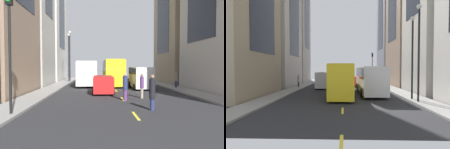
{
  "view_description": "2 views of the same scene",
  "coord_description": "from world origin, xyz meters",
  "views": [
    {
      "loc": [
        -2.11,
        -26.38,
        2.69
      ],
      "look_at": [
        -0.2,
        0.21,
        1.67
      ],
      "focal_mm": 34.33,
      "sensor_mm": 36.0,
      "label": 1
    },
    {
      "loc": [
        -0.11,
        28.46,
        3.08
      ],
      "look_at": [
        0.71,
        3.86,
        2.35
      ],
      "focal_mm": 29.4,
      "sensor_mm": 36.0,
      "label": 2
    }
  ],
  "objects": [
    {
      "name": "streetcar_yellow",
      "position": [
        0.2,
        5.82,
        2.12
      ],
      "size": [
        2.7,
        13.5,
        3.59
      ],
      "color": "yellow",
      "rests_on": "ground"
    },
    {
      "name": "car_red_0",
      "position": [
        -1.48,
        -5.16,
        1.02
      ],
      "size": [
        2.08,
        4.19,
        1.72
      ],
      "color": "red",
      "rests_on": "ground"
    },
    {
      "name": "delivery_van_white",
      "position": [
        3.16,
        -0.87,
        1.51
      ],
      "size": [
        2.25,
        5.49,
        2.58
      ],
      "color": "white",
      "rests_on": "ground"
    },
    {
      "name": "pedestrian_walking_far",
      "position": [
        0.12,
        -9.83,
        1.14
      ],
      "size": [
        0.38,
        0.38,
        2.16
      ],
      "rotation": [
        0.0,
        0.0,
        1.61
      ],
      "color": "#593372",
      "rests_on": "ground"
    },
    {
      "name": "building_east_1",
      "position": [
        13.46,
        -4.39,
        12.03
      ],
      "size": [
        9.46,
        11.02,
        24.05
      ],
      "color": "beige",
      "rests_on": "ground"
    },
    {
      "name": "lane_stripe_0",
      "position": [
        0.0,
        -21.0,
        0.01
      ],
      "size": [
        0.16,
        2.0,
        0.01
      ],
      "primitive_type": "cube",
      "color": "yellow",
      "rests_on": "ground"
    },
    {
      "name": "lane_stripe_2",
      "position": [
        0.0,
        -9.0,
        0.01
      ],
      "size": [
        0.16,
        2.0,
        0.01
      ],
      "primitive_type": "cube",
      "color": "yellow",
      "rests_on": "ground"
    },
    {
      "name": "streetlamp_near",
      "position": [
        -6.81,
        11.76,
        5.35
      ],
      "size": [
        0.44,
        0.44,
        8.71
      ],
      "color": "black",
      "rests_on": "ground"
    },
    {
      "name": "streetlamp_far",
      "position": [
        -6.81,
        10.22,
        5.0
      ],
      "size": [
        0.44,
        0.44,
        8.05
      ],
      "color": "black",
      "rests_on": "ground"
    },
    {
      "name": "building_west_0",
      "position": [
        -13.25,
        -15.9,
        17.33
      ],
      "size": [
        9.03,
        9.42,
        34.66
      ],
      "color": "slate",
      "rests_on": "ground"
    },
    {
      "name": "lane_stripe_7",
      "position": [
        0.0,
        21.0,
        0.01
      ],
      "size": [
        0.16,
        2.0,
        0.01
      ],
      "primitive_type": "cube",
      "color": "yellow",
      "rests_on": "ground"
    },
    {
      "name": "building_east_0",
      "position": [
        12.28,
        -15.54,
        17.91
      ],
      "size": [
        7.08,
        9.0,
        35.82
      ],
      "color": "#B7B2A8",
      "rests_on": "ground"
    },
    {
      "name": "sidewalk_east",
      "position": [
        7.44,
        0.0,
        0.07
      ],
      "size": [
        2.27,
        44.0,
        0.15
      ],
      "primitive_type": "cube",
      "color": "gray",
      "rests_on": "ground"
    },
    {
      "name": "lane_stripe_1",
      "position": [
        0.0,
        -15.0,
        0.01
      ],
      "size": [
        0.16,
        2.0,
        0.01
      ],
      "primitive_type": "cube",
      "color": "yellow",
      "rests_on": "ground"
    },
    {
      "name": "pedestrian_crossing_mid",
      "position": [
        7.4,
        -1.39,
        1.22
      ],
      "size": [
        0.36,
        0.36,
        2.03
      ],
      "rotation": [
        0.0,
        0.0,
        1.85
      ],
      "color": "navy",
      "rests_on": "ground"
    },
    {
      "name": "lane_stripe_5",
      "position": [
        0.0,
        9.0,
        0.01
      ],
      "size": [
        0.16,
        2.0,
        0.01
      ],
      "primitive_type": "cube",
      "color": "yellow",
      "rests_on": "ground"
    },
    {
      "name": "city_bus_white",
      "position": [
        -3.33,
        4.88,
        2.01
      ],
      "size": [
        2.8,
        11.29,
        3.35
      ],
      "color": "silver",
      "rests_on": "ground"
    },
    {
      "name": "traffic_light_near_corner",
      "position": [
        -6.71,
        -14.65,
        4.73
      ],
      "size": [
        0.32,
        0.44,
        6.67
      ],
      "color": "black",
      "rests_on": "ground"
    },
    {
      "name": "pedestrian_waiting_curb",
      "position": [
        1.27,
        -13.62,
        1.14
      ],
      "size": [
        0.38,
        0.38,
        2.17
      ],
      "rotation": [
        0.0,
        0.0,
        3.45
      ],
      "color": "navy",
      "rests_on": "ground"
    },
    {
      "name": "lane_stripe_4",
      "position": [
        0.0,
        3.0,
        0.01
      ],
      "size": [
        0.16,
        2.0,
        0.01
      ],
      "primitive_type": "cube",
      "color": "yellow",
      "rests_on": "ground"
    },
    {
      "name": "ground_plane",
      "position": [
        0.0,
        0.0,
        0.0
      ],
      "size": [
        41.16,
        41.16,
        0.0
      ],
      "primitive_type": "plane",
      "color": "#28282B"
    },
    {
      "name": "pedestrian_crossing_near",
      "position": [
        1.67,
        -8.72,
        1.11
      ],
      "size": [
        0.32,
        0.32,
        2.06
      ],
      "rotation": [
        0.0,
        0.0,
        5.2
      ],
      "color": "gray",
      "rests_on": "ground"
    },
    {
      "name": "sidewalk_west",
      "position": [
        -7.44,
        0.0,
        0.07
      ],
      "size": [
        2.27,
        44.0,
        0.15
      ],
      "primitive_type": "cube",
      "color": "gray",
      "rests_on": "ground"
    },
    {
      "name": "lane_stripe_3",
      "position": [
        0.0,
        -3.0,
        0.01
      ],
      "size": [
        0.16,
        2.0,
        0.01
      ],
      "primitive_type": "cube",
      "color": "yellow",
      "rests_on": "ground"
    },
    {
      "name": "lane_stripe_6",
      "position": [
        0.0,
        15.0,
        0.01
      ],
      "size": [
        0.16,
        2.0,
        0.01
      ],
      "primitive_type": "cube",
      "color": "yellow",
      "rests_on": "ground"
    }
  ]
}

